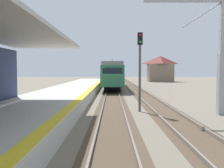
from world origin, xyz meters
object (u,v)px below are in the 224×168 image
Objects in this scene: approaching_train at (113,74)px; distant_trackside_house at (161,68)px; rail_signal_post at (141,63)px; catenary_pylon_far_side at (218,56)px.

distant_trackside_house reaches higher than approaching_train.
rail_signal_post is 0.79× the size of distant_trackside_house.
catenary_pylon_far_side is (4.55, -1.19, 0.41)m from rail_signal_post.
rail_signal_post is at bearing 165.31° from catenary_pylon_far_side.
distant_trackside_house is at bearing 83.13° from catenary_pylon_far_side.
approaching_train is 26.65m from distant_trackside_house.
approaching_train is at bearing 94.67° from rail_signal_post.
catenary_pylon_far_side is at bearing -74.62° from approaching_train.
catenary_pylon_far_side reaches higher than distant_trackside_house.
approaching_train is 2.61× the size of catenary_pylon_far_side.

